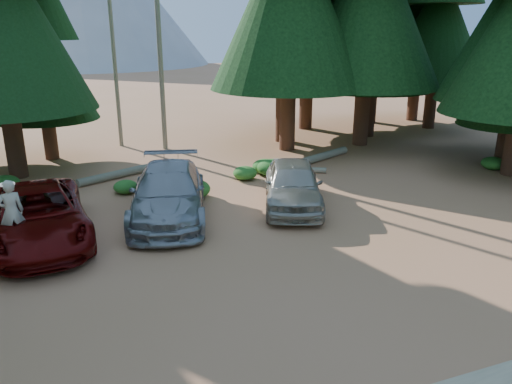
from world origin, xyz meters
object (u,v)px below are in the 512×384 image
Objects in this scene: red_pickup at (38,215)px; silver_minivan_right at (293,184)px; log_left at (129,172)px; silver_minivan_center at (168,193)px; log_right at (310,160)px; log_mid at (292,169)px; frisbee_player at (11,212)px.

silver_minivan_right reaches higher than red_pickup.
silver_minivan_right reaches higher than log_left.
log_right is at bearing 45.39° from silver_minivan_center.
log_mid is 0.53× the size of log_right.
silver_minivan_right is 7.55m from log_left.
red_pickup is 3.87m from silver_minivan_center.
red_pickup reaches higher than log_mid.
frisbee_player is (-8.47, -1.26, 0.56)m from silver_minivan_right.
silver_minivan_right reaches higher than log_right.
silver_minivan_right is 1.60× the size of log_mid.
red_pickup is at bearing -156.68° from silver_minivan_center.
silver_minivan_right is at bearing 7.27° from silver_minivan_center.
log_mid is at bearing 18.41° from red_pickup.
silver_minivan_right is at bearing -3.32° from red_pickup.
frisbee_player is (-4.34, -1.76, 0.54)m from silver_minivan_center.
silver_minivan_right is 4.37m from log_mid.
log_left is at bearing -131.27° from frisbee_player.
silver_minivan_center is at bearing -121.83° from log_mid.
red_pickup is at bearing 178.76° from log_right.
silver_minivan_right is (4.13, -0.50, -0.02)m from silver_minivan_center.
log_mid is at bearing -42.19° from log_left.
log_right reaches higher than log_left.
silver_minivan_center reaches higher than red_pickup.
silver_minivan_center is at bearing -174.36° from log_right.
red_pickup is at bearing -157.17° from silver_minivan_right.
red_pickup is 1.21× the size of silver_minivan_right.
silver_minivan_center reaches higher than log_mid.
log_right is at bearing 20.18° from red_pickup.
log_mid is (1.79, 3.93, -0.67)m from silver_minivan_right.
log_mid is (5.92, 3.43, -0.70)m from silver_minivan_center.
silver_minivan_center reaches higher than log_left.
red_pickup reaches higher than log_left.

